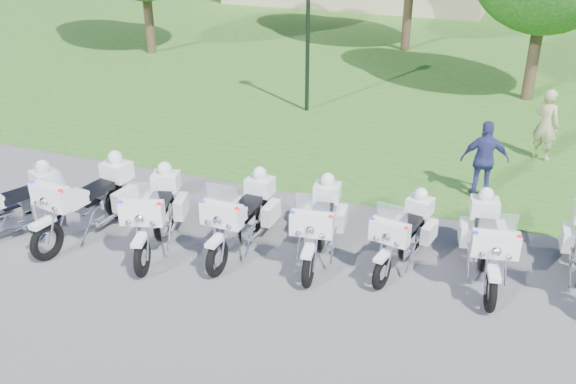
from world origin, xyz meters
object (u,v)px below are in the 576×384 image
(motorcycle_5, at_px, (404,233))
(bystander_c, at_px, (485,160))
(motorcycle_1, at_px, (89,199))
(motorcycle_6, at_px, (487,241))
(motorcycle_4, at_px, (320,223))
(bystander_a, at_px, (546,125))
(motorcycle_0, at_px, (9,204))
(lamp_post, at_px, (308,4))
(motorcycle_3, at_px, (243,215))
(motorcycle_2, at_px, (156,212))

(motorcycle_5, xyz_separation_m, bystander_c, (1.01, 3.30, 0.24))
(motorcycle_1, relative_size, motorcycle_6, 1.09)
(motorcycle_4, relative_size, bystander_a, 1.36)
(motorcycle_0, distance_m, motorcycle_4, 5.93)
(motorcycle_5, height_order, lamp_post, lamp_post)
(motorcycle_0, distance_m, motorcycle_5, 7.44)
(motorcycle_1, xyz_separation_m, motorcycle_6, (7.28, 1.22, -0.05))
(motorcycle_0, height_order, motorcycle_6, motorcycle_0)
(motorcycle_0, relative_size, bystander_c, 1.35)
(motorcycle_3, bearing_deg, motorcycle_2, 19.14)
(motorcycle_3, xyz_separation_m, bystander_c, (3.91, 3.83, 0.18))
(lamp_post, relative_size, bystander_a, 2.34)
(lamp_post, bearing_deg, motorcycle_0, -106.78)
(motorcycle_0, xyz_separation_m, motorcycle_4, (5.75, 1.47, -0.02))
(motorcycle_5, height_order, bystander_c, bystander_c)
(bystander_c, bearing_deg, lamp_post, -50.79)
(lamp_post, bearing_deg, bystander_a, -11.56)
(motorcycle_0, xyz_separation_m, bystander_c, (8.24, 5.05, 0.17))
(motorcycle_1, xyz_separation_m, motorcycle_5, (5.88, 1.10, -0.11))
(motorcycle_6, bearing_deg, bystander_a, -108.87)
(motorcycle_3, distance_m, motorcycle_4, 1.44)
(motorcycle_2, bearing_deg, motorcycle_1, -13.06)
(motorcycle_6, distance_m, bystander_c, 3.21)
(motorcycle_0, height_order, motorcycle_4, motorcycle_0)
(motorcycle_2, xyz_separation_m, lamp_post, (-0.03, 8.42, 2.43))
(motorcycle_5, bearing_deg, motorcycle_4, 21.56)
(motorcycle_0, relative_size, motorcycle_3, 0.95)
(motorcycle_1, height_order, motorcycle_6, motorcycle_1)
(bystander_a, height_order, bystander_c, bystander_a)
(motorcycle_2, relative_size, motorcycle_6, 1.01)
(motorcycle_3, relative_size, bystander_c, 1.41)
(motorcycle_2, distance_m, bystander_c, 6.96)
(bystander_a, bearing_deg, motorcycle_0, 68.88)
(motorcycle_6, xyz_separation_m, lamp_post, (-5.86, 7.29, 2.44))
(motorcycle_2, bearing_deg, motorcycle_5, 176.55)
(motorcycle_2, distance_m, lamp_post, 8.76)
(motorcycle_2, bearing_deg, lamp_post, -106.15)
(motorcycle_2, distance_m, motorcycle_4, 3.04)
(bystander_c, bearing_deg, motorcycle_1, 18.53)
(motorcycle_2, relative_size, lamp_post, 0.59)
(motorcycle_5, bearing_deg, motorcycle_6, -164.73)
(motorcycle_3, height_order, bystander_c, bystander_c)
(motorcycle_4, bearing_deg, bystander_c, -132.94)
(motorcycle_0, height_order, motorcycle_5, motorcycle_0)
(motorcycle_0, bearing_deg, motorcycle_2, -141.46)
(motorcycle_0, height_order, bystander_a, bystander_a)
(motorcycle_2, relative_size, motorcycle_3, 0.99)
(motorcycle_2, distance_m, motorcycle_6, 5.94)
(bystander_a, bearing_deg, motorcycle_3, 81.53)
(motorcycle_2, xyz_separation_m, motorcycle_6, (5.83, 1.13, -0.02))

